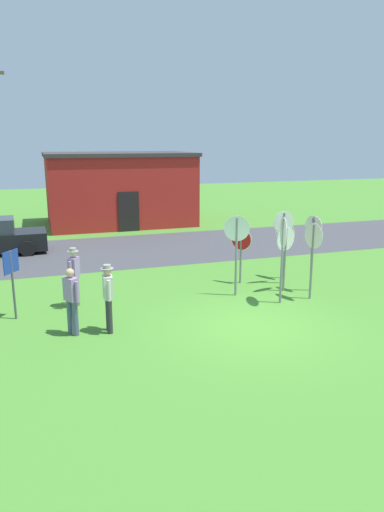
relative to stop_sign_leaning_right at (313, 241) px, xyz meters
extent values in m
plane|color=#47842D|center=(-3.05, -2.19, -1.63)|extent=(80.00, 80.00, 0.00)
cube|color=#424247|center=(-3.05, 7.53, -1.63)|extent=(60.00, 6.40, 0.01)
cube|color=#B2231E|center=(-3.53, 14.58, 0.29)|extent=(7.94, 5.31, 3.84)
cube|color=#383333|center=(-3.53, 14.58, 2.31)|extent=(8.14, 5.51, 0.20)
cube|color=black|center=(-3.53, 11.90, -0.58)|extent=(1.10, 0.08, 2.10)
cylinder|color=black|center=(-8.64, 9.57, -1.31)|extent=(0.64, 0.23, 0.64)
cylinder|color=black|center=(-8.61, 7.77, -1.31)|extent=(0.64, 0.23, 0.64)
cylinder|color=slate|center=(0.00, 0.00, -0.45)|extent=(0.16, 0.11, 2.37)
cylinder|color=white|center=(0.00, 0.00, 0.45)|extent=(0.22, 0.67, 0.68)
cylinder|color=red|center=(0.01, 0.00, 0.45)|extent=(0.21, 0.62, 0.63)
cylinder|color=slate|center=(-0.43, -0.69, -0.50)|extent=(0.08, 0.08, 2.27)
cylinder|color=white|center=(-0.43, -0.69, 0.32)|extent=(0.14, 0.76, 0.77)
cylinder|color=red|center=(-0.42, -0.68, 0.32)|extent=(0.13, 0.71, 0.71)
cylinder|color=slate|center=(-0.82, 0.24, -0.62)|extent=(0.09, 0.11, 2.03)
cylinder|color=white|center=(-0.82, 0.24, 0.07)|extent=(0.74, 0.27, 0.78)
cylinder|color=red|center=(-0.82, 0.25, 0.07)|extent=(0.69, 0.25, 0.72)
cylinder|color=slate|center=(-2.45, 0.32, -0.42)|extent=(0.09, 0.09, 2.42)
cylinder|color=white|center=(-2.45, 0.32, 0.47)|extent=(0.71, 0.33, 0.77)
cylinder|color=red|center=(-2.45, 0.33, 0.47)|extent=(0.66, 0.31, 0.72)
cylinder|color=slate|center=(-1.47, -0.74, -0.39)|extent=(0.09, 0.09, 2.49)
cylinder|color=white|center=(-1.47, -0.74, 0.49)|extent=(0.27, 0.85, 0.89)
cylinder|color=red|center=(-1.46, -0.74, 0.49)|extent=(0.26, 0.79, 0.82)
cylinder|color=slate|center=(-1.77, 1.48, -0.72)|extent=(0.10, 0.10, 1.82)
cylinder|color=white|center=(-1.77, 1.48, -0.13)|extent=(0.48, 0.61, 0.76)
cylinder|color=red|center=(-1.78, 1.48, -0.13)|extent=(0.45, 0.56, 0.71)
cylinder|color=slate|center=(-0.11, 1.52, -0.66)|extent=(0.11, 0.10, 1.95)
cylinder|color=white|center=(-0.11, 1.52, -0.03)|extent=(0.33, 0.76, 0.81)
cylinder|color=red|center=(-0.11, 1.53, -0.03)|extent=(0.31, 0.71, 0.75)
cylinder|color=slate|center=(-0.48, 1.00, -0.44)|extent=(0.08, 0.10, 2.39)
cylinder|color=white|center=(-0.48, 1.00, 0.44)|extent=(0.76, 0.06, 0.76)
cylinder|color=red|center=(-0.48, 1.01, 0.44)|extent=(0.70, 0.06, 0.70)
cylinder|color=#2D2D33|center=(-6.60, -1.21, -1.19)|extent=(0.14, 0.14, 0.88)
cylinder|color=#2D2D33|center=(-6.61, -1.43, -1.19)|extent=(0.14, 0.14, 0.88)
cube|color=beige|center=(-6.60, -1.32, -0.46)|extent=(0.23, 0.37, 0.58)
cylinder|color=beige|center=(-6.60, -1.08, -0.48)|extent=(0.09, 0.09, 0.52)
cylinder|color=beige|center=(-6.61, -1.56, -0.48)|extent=(0.09, 0.09, 0.52)
sphere|color=tan|center=(-6.60, -1.32, -0.05)|extent=(0.21, 0.21, 0.21)
cylinder|color=gray|center=(-6.60, -1.32, 0.01)|extent=(0.32, 0.31, 0.02)
cylinder|color=gray|center=(-6.60, -1.32, 0.06)|extent=(0.19, 0.19, 0.09)
cylinder|color=#7A6B56|center=(-7.19, 0.93, -1.19)|extent=(0.14, 0.14, 0.88)
cylinder|color=#7A6B56|center=(-7.30, 0.73, -1.19)|extent=(0.14, 0.14, 0.88)
cube|color=#9E7AB2|center=(-7.24, 0.83, -0.46)|extent=(0.37, 0.42, 0.58)
cylinder|color=#9E7AB2|center=(-7.13, 1.04, -0.48)|extent=(0.09, 0.09, 0.52)
cylinder|color=#9E7AB2|center=(-7.36, 0.62, -0.48)|extent=(0.09, 0.09, 0.52)
sphere|color=beige|center=(-7.24, 0.83, -0.05)|extent=(0.21, 0.21, 0.21)
cylinder|color=gray|center=(-7.24, 0.83, 0.01)|extent=(0.31, 0.32, 0.02)
cylinder|color=gray|center=(-7.24, 0.83, 0.06)|extent=(0.19, 0.19, 0.09)
cylinder|color=#4C5670|center=(-7.54, -1.11, -1.19)|extent=(0.14, 0.14, 0.88)
cylinder|color=#4C5670|center=(-7.42, -1.30, -1.19)|extent=(0.14, 0.14, 0.88)
cube|color=#9E7AB2|center=(-7.48, -1.21, -0.46)|extent=(0.38, 0.42, 0.58)
cylinder|color=#9E7AB2|center=(-7.60, -1.00, -0.48)|extent=(0.09, 0.09, 0.52)
cylinder|color=#9E7AB2|center=(-7.35, -1.41, -0.48)|extent=(0.09, 0.09, 0.52)
sphere|color=tan|center=(-7.48, -1.21, -0.05)|extent=(0.21, 0.21, 0.21)
cylinder|color=#4C4C51|center=(-8.86, 0.36, -0.69)|extent=(0.06, 0.06, 1.88)
cube|color=#1E389E|center=(-8.86, 0.36, -0.05)|extent=(0.36, 0.51, 0.60)
camera|label=1|loc=(-8.12, -12.42, 3.02)|focal=32.94mm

